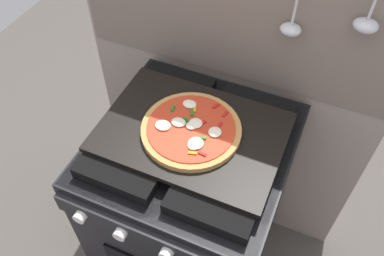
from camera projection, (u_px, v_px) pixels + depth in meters
ground_plane at (192, 256)px, 1.89m from camera, size 4.00×4.00×0.00m
kitchen_backsplash at (229, 90)px, 1.49m from camera, size 1.10×0.09×1.55m
stove at (192, 209)px, 1.55m from camera, size 0.60×0.64×0.90m
baking_tray at (192, 132)px, 1.20m from camera, size 0.54×0.38×0.02m
pizza_left at (192, 130)px, 1.18m from camera, size 0.29×0.29×0.03m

